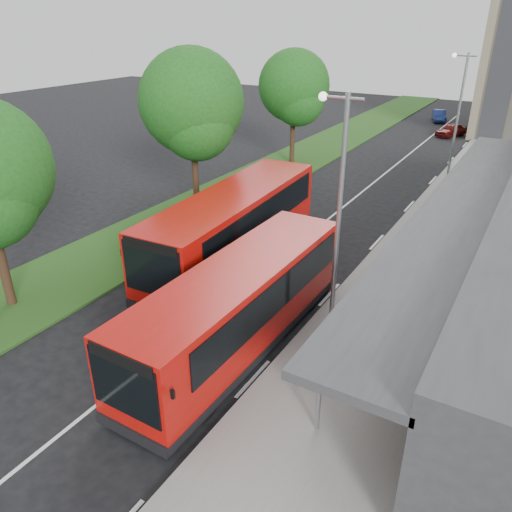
{
  "coord_description": "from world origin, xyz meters",
  "views": [
    {
      "loc": [
        9.6,
        -12.51,
        10.16
      ],
      "look_at": [
        0.51,
        2.91,
        1.5
      ],
      "focal_mm": 35.0,
      "sensor_mm": 36.0,
      "label": 1
    }
  ],
  "objects": [
    {
      "name": "kerb_dashes",
      "position": [
        3.3,
        19.0,
        0.01
      ],
      "size": [
        0.12,
        56.0,
        0.01
      ],
      "color": "silver",
      "rests_on": "ground"
    },
    {
      "name": "grass_verge",
      "position": [
        -7.0,
        20.0,
        0.05
      ],
      "size": [
        5.0,
        80.0,
        0.1
      ],
      "primitive_type": "cube",
      "color": "#214C18",
      "rests_on": "ground"
    },
    {
      "name": "pavement",
      "position": [
        6.0,
        20.0,
        0.07
      ],
      "size": [
        5.0,
        80.0,
        0.15
      ],
      "primitive_type": "cube",
      "color": "gray",
      "rests_on": "ground"
    },
    {
      "name": "car_near",
      "position": [
        1.51,
        36.85,
        0.58
      ],
      "size": [
        2.67,
        3.67,
        1.16
      ],
      "primitive_type": "imported",
      "rotation": [
        0.0,
        0.0,
        -0.43
      ],
      "color": "#540E0C",
      "rests_on": "ground"
    },
    {
      "name": "lane_centre_line",
      "position": [
        0.0,
        15.0,
        0.01
      ],
      "size": [
        0.12,
        70.0,
        0.01
      ],
      "primitive_type": "cube",
      "color": "silver",
      "rests_on": "ground"
    },
    {
      "name": "bollard",
      "position": [
        4.98,
        17.96,
        0.67
      ],
      "size": [
        0.22,
        0.22,
        1.04
      ],
      "primitive_type": "cylinder",
      "rotation": [
        0.0,
        0.0,
        -0.42
      ],
      "color": "#FFFA0D",
      "rests_on": "pavement"
    },
    {
      "name": "tree_mid",
      "position": [
        -7.01,
        9.05,
        5.72
      ],
      "size": [
        5.51,
        5.51,
        8.85
      ],
      "color": "#301E13",
      "rests_on": "ground"
    },
    {
      "name": "car_far",
      "position": [
        -1.09,
        43.84,
        0.57
      ],
      "size": [
        2.19,
        3.69,
        1.15
      ],
      "primitive_type": "imported",
      "rotation": [
        0.0,
        0.0,
        0.3
      ],
      "color": "navy",
      "rests_on": "ground"
    },
    {
      "name": "litter_bin",
      "position": [
        5.08,
        9.94,
        0.59
      ],
      "size": [
        0.49,
        0.49,
        0.87
      ],
      "primitive_type": "cylinder",
      "rotation": [
        0.0,
        0.0,
        0.01
      ],
      "color": "#332215",
      "rests_on": "pavement"
    },
    {
      "name": "tree_far",
      "position": [
        -7.01,
        21.05,
        5.28
      ],
      "size": [
        5.09,
        5.09,
        8.18
      ],
      "color": "#301E13",
      "rests_on": "ground"
    },
    {
      "name": "lamp_post_far",
      "position": [
        4.12,
        22.0,
        4.72
      ],
      "size": [
        1.44,
        0.28,
        8.0
      ],
      "color": "#95999E",
      "rests_on": "pavement"
    },
    {
      "name": "bus_main",
      "position": [
        1.99,
        -0.68,
        1.52
      ],
      "size": [
        2.85,
        10.52,
        2.96
      ],
      "rotation": [
        0.0,
        0.0,
        -0.01
      ],
      "color": "red",
      "rests_on": "ground"
    },
    {
      "name": "lamp_post_near",
      "position": [
        4.12,
        2.0,
        4.72
      ],
      "size": [
        1.44,
        0.28,
        8.0
      ],
      "color": "#95999E",
      "rests_on": "pavement"
    },
    {
      "name": "bus_second",
      "position": [
        -1.65,
        4.66,
        1.68
      ],
      "size": [
        3.53,
        11.68,
        3.27
      ],
      "rotation": [
        0.0,
        0.0,
        0.05
      ],
      "color": "red",
      "rests_on": "ground"
    },
    {
      "name": "ground",
      "position": [
        0.0,
        0.0,
        0.0
      ],
      "size": [
        120.0,
        120.0,
        0.0
      ],
      "primitive_type": "plane",
      "color": "black",
      "rests_on": "ground"
    }
  ]
}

